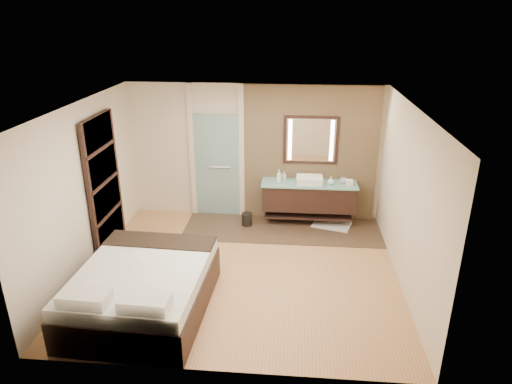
# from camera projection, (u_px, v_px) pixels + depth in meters

# --- Properties ---
(floor) EXTENTS (5.00, 5.00, 0.00)m
(floor) POSITION_uv_depth(u_px,v_px,m) (242.00, 271.00, 7.48)
(floor) COLOR #A67A45
(floor) RESTS_ON ground
(tile_strip) EXTENTS (3.80, 1.30, 0.01)m
(tile_strip) POSITION_uv_depth(u_px,v_px,m) (282.00, 229.00, 8.91)
(tile_strip) COLOR #3C2D20
(tile_strip) RESTS_ON floor
(stone_wall) EXTENTS (2.60, 0.08, 2.70)m
(stone_wall) POSITION_uv_depth(u_px,v_px,m) (310.00, 154.00, 8.94)
(stone_wall) COLOR tan
(stone_wall) RESTS_ON floor
(vanity) EXTENTS (1.85, 0.55, 0.88)m
(vanity) POSITION_uv_depth(u_px,v_px,m) (309.00, 196.00, 8.95)
(vanity) COLOR black
(vanity) RESTS_ON stone_wall
(mirror_unit) EXTENTS (1.06, 0.04, 0.96)m
(mirror_unit) POSITION_uv_depth(u_px,v_px,m) (311.00, 140.00, 8.77)
(mirror_unit) COLOR black
(mirror_unit) RESTS_ON stone_wall
(frosted_door) EXTENTS (1.10, 0.12, 2.70)m
(frosted_door) POSITION_uv_depth(u_px,v_px,m) (217.00, 162.00, 9.15)
(frosted_door) COLOR #BEF0EE
(frosted_door) RESTS_ON floor
(shoji_partition) EXTENTS (0.06, 1.20, 2.40)m
(shoji_partition) POSITION_uv_depth(u_px,v_px,m) (104.00, 184.00, 7.78)
(shoji_partition) COLOR black
(shoji_partition) RESTS_ON floor
(bed) EXTENTS (1.82, 2.23, 0.83)m
(bed) POSITION_uv_depth(u_px,v_px,m) (143.00, 289.00, 6.38)
(bed) COLOR black
(bed) RESTS_ON floor
(bath_mat) EXTENTS (0.84, 0.69, 0.02)m
(bath_mat) POSITION_uv_depth(u_px,v_px,m) (332.00, 225.00, 9.05)
(bath_mat) COLOR silver
(bath_mat) RESTS_ON floor
(waste_bin) EXTENTS (0.22, 0.22, 0.26)m
(waste_bin) POSITION_uv_depth(u_px,v_px,m) (247.00, 219.00, 9.01)
(waste_bin) COLOR black
(waste_bin) RESTS_ON floor
(tissue_box) EXTENTS (0.14, 0.14, 0.10)m
(tissue_box) POSITION_uv_depth(u_px,v_px,m) (349.00, 182.00, 8.71)
(tissue_box) COLOR white
(tissue_box) RESTS_ON vanity
(soap_bottle_a) EXTENTS (0.13, 0.13, 0.25)m
(soap_bottle_a) POSITION_uv_depth(u_px,v_px,m) (279.00, 176.00, 8.83)
(soap_bottle_a) COLOR white
(soap_bottle_a) RESTS_ON vanity
(soap_bottle_b) EXTENTS (0.09, 0.09, 0.17)m
(soap_bottle_b) POSITION_uv_depth(u_px,v_px,m) (284.00, 176.00, 8.96)
(soap_bottle_b) COLOR #B2B2B2
(soap_bottle_b) RESTS_ON vanity
(soap_bottle_c) EXTENTS (0.14, 0.14, 0.16)m
(soap_bottle_c) POSITION_uv_depth(u_px,v_px,m) (331.00, 181.00, 8.72)
(soap_bottle_c) COLOR #C2F4EC
(soap_bottle_c) RESTS_ON vanity
(cup) EXTENTS (0.16, 0.16, 0.10)m
(cup) POSITION_uv_depth(u_px,v_px,m) (343.00, 180.00, 8.82)
(cup) COLOR silver
(cup) RESTS_ON vanity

